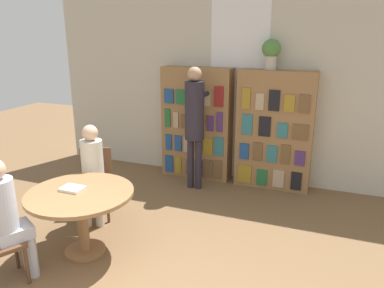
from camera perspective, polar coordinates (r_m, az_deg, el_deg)
name	(u,v)px	position (r m, az deg, el deg)	size (l,w,h in m)	color
wall_back	(239,86)	(5.97, 7.12, 8.69)	(6.40, 0.07, 3.00)	beige
bookshelf_left	(197,124)	(6.08, 0.75, 3.11)	(1.13, 0.34, 1.80)	olive
bookshelf_right	(274,131)	(5.78, 12.43, 1.99)	(1.13, 0.34, 1.80)	olive
flower_vase	(271,52)	(5.63, 11.96, 13.58)	(0.27, 0.27, 0.44)	#B7AD9E
reading_table	(81,203)	(4.19, -16.58, -8.62)	(1.13, 1.13, 0.72)	olive
chair_left_side	(96,179)	(5.04, -14.43, -5.20)	(0.53, 0.53, 0.89)	brown
seated_reader_left	(92,168)	(4.80, -14.97, -3.53)	(0.38, 0.41, 1.25)	beige
seated_reader_right	(6,213)	(3.95, -26.48, -9.36)	(0.40, 0.42, 1.25)	#B2B7C6
librarian_standing	(195,116)	(5.52, 0.41, 4.26)	(0.29, 0.56, 1.86)	#28232D
open_book_on_table	(72,189)	(4.20, -17.76, -6.50)	(0.24, 0.18, 0.03)	silver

